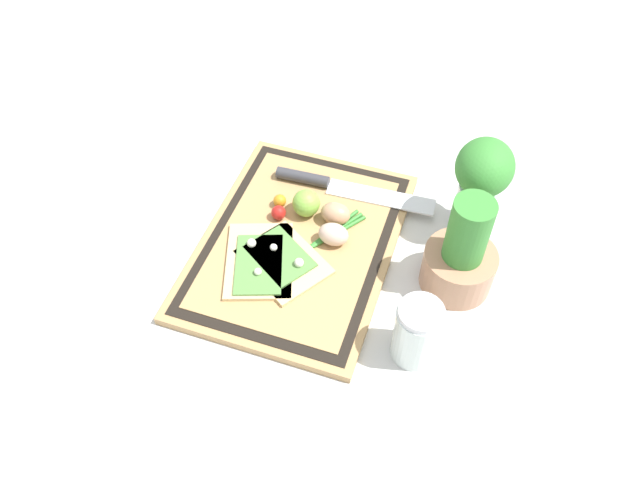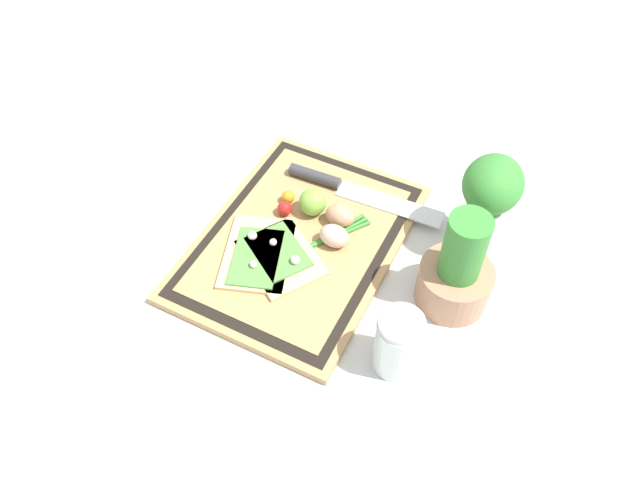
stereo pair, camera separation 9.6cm
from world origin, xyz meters
The scene contains 14 objects.
ground_plane centered at (0.00, 0.00, 0.00)m, with size 6.00×6.00×0.00m, color silver.
cutting_board centered at (0.00, 0.00, 0.01)m, with size 0.44×0.32×0.02m.
pizza_slice_near centered at (0.07, -0.04, 0.02)m, with size 0.19×0.16×0.02m.
pizza_slice_far centered at (0.05, -0.01, 0.02)m, with size 0.17×0.18×0.02m.
knife centered at (-0.14, 0.01, 0.03)m, with size 0.05×0.30×0.02m.
egg_brown centered at (-0.06, 0.05, 0.04)m, with size 0.04×0.05×0.04m, color tan.
egg_pink centered at (-0.02, 0.06, 0.04)m, with size 0.04×0.05×0.04m, color beige.
lime centered at (-0.07, -0.01, 0.04)m, with size 0.05×0.05×0.05m, color #7FB742.
cherry_tomato_red centered at (-0.04, -0.05, 0.03)m, with size 0.03×0.03×0.03m, color red.
cherry_tomato_yellow centered at (-0.07, -0.06, 0.03)m, with size 0.02×0.02×0.02m, color orange.
scallion_bunch centered at (0.02, 0.02, 0.02)m, with size 0.23×0.15×0.01m.
herb_pot centered at (-0.01, 0.27, 0.07)m, with size 0.12×0.12×0.19m.
sauce_jar centered at (0.14, 0.24, 0.05)m, with size 0.07×0.07×0.11m.
herb_glass centered at (-0.15, 0.28, 0.11)m, with size 0.11×0.10×0.19m.
Camera 2 is at (0.60, 0.34, 0.85)m, focal length 35.00 mm.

